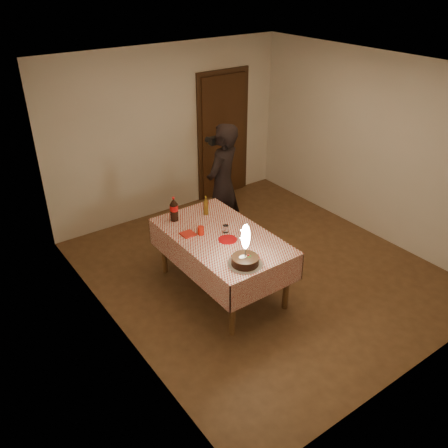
{
  "coord_description": "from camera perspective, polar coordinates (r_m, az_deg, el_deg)",
  "views": [
    {
      "loc": [
        -3.44,
        -3.95,
        3.62
      ],
      "look_at": [
        -0.65,
        -0.08,
        0.95
      ],
      "focal_mm": 38.0,
      "sensor_mm": 36.0,
      "label": 1
    }
  ],
  "objects": [
    {
      "name": "napkin_stack",
      "position": [
        5.6,
        -4.36,
        -1.22
      ],
      "size": [
        0.15,
        0.15,
        0.02
      ],
      "primitive_type": "cube",
      "color": "#B01F14",
      "rests_on": "dining_table"
    },
    {
      "name": "room_shell",
      "position": [
        5.67,
        4.73,
        8.86
      ],
      "size": [
        4.04,
        4.54,
        2.62
      ],
      "color": "silver",
      "rests_on": "ground"
    },
    {
      "name": "birthday_cake",
      "position": [
        5.01,
        2.56,
        -3.81
      ],
      "size": [
        0.37,
        0.37,
        0.49
      ],
      "color": "white",
      "rests_on": "dining_table"
    },
    {
      "name": "amber_bottle_right",
      "position": [
        5.99,
        -2.19,
        2.2
      ],
      "size": [
        0.06,
        0.06,
        0.25
      ],
      "color": "#5A3C0F",
      "rests_on": "dining_table"
    },
    {
      "name": "clear_cup",
      "position": [
        5.62,
        0.2,
        -0.59
      ],
      "size": [
        0.07,
        0.07,
        0.09
      ],
      "primitive_type": "cylinder",
      "color": "white",
      "rests_on": "dining_table"
    },
    {
      "name": "photographer",
      "position": [
        6.59,
        -0.17,
        4.7
      ],
      "size": [
        0.76,
        0.66,
        1.76
      ],
      "color": "black",
      "rests_on": "ground"
    },
    {
      "name": "dining_table",
      "position": [
        5.64,
        -0.3,
        -2.26
      ],
      "size": [
        1.02,
        1.72,
        0.78
      ],
      "color": "brown",
      "rests_on": "ground"
    },
    {
      "name": "red_cup",
      "position": [
        5.58,
        -2.79,
        -0.8
      ],
      "size": [
        0.08,
        0.08,
        0.1
      ],
      "primitive_type": "cylinder",
      "color": "#B51A0C",
      "rests_on": "dining_table"
    },
    {
      "name": "ground",
      "position": [
        6.36,
        4.33,
        -5.51
      ],
      "size": [
        4.0,
        4.5,
        0.01
      ],
      "primitive_type": "cube",
      "color": "brown",
      "rests_on": "ground"
    },
    {
      "name": "cola_bottle",
      "position": [
        5.87,
        -6.04,
        1.79
      ],
      "size": [
        0.1,
        0.1,
        0.32
      ],
      "color": "black",
      "rests_on": "dining_table"
    },
    {
      "name": "red_plate",
      "position": [
        5.49,
        0.44,
        -1.88
      ],
      "size": [
        0.22,
        0.22,
        0.01
      ],
      "primitive_type": "cylinder",
      "color": "#AF0C0F",
      "rests_on": "dining_table"
    }
  ]
}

